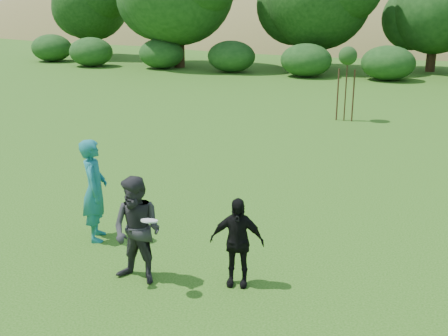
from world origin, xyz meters
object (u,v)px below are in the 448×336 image
at_px(player_teal, 95,190).
at_px(player_black, 237,242).
at_px(player_grey, 137,231).
at_px(sapling, 348,58).

bearing_deg(player_teal, player_black, -130.91).
height_order(player_teal, player_grey, player_teal).
xyz_separation_m(player_black, sapling, (-0.73, 13.73, 1.65)).
height_order(player_black, sapling, sapling).
bearing_deg(sapling, player_teal, -100.93).
xyz_separation_m(player_teal, sapling, (2.52, 13.03, 1.40)).
bearing_deg(player_grey, player_black, 21.86).
xyz_separation_m(player_teal, player_grey, (1.67, -1.22, -0.10)).
height_order(player_grey, sapling, sapling).
distance_m(player_grey, player_black, 1.67).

